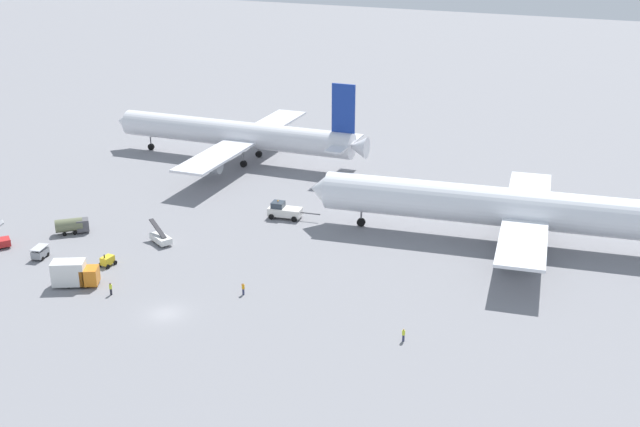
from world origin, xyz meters
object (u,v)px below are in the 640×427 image
(airliner_being_pushed, at_px, (511,208))
(gse_baggage_cart_trailing, at_px, (40,252))
(gse_catering_truck_tall, at_px, (74,273))
(gse_fuel_bowser_stubby, at_px, (73,225))
(ground_crew_ramp_agent_by_cones, at_px, (111,289))
(gse_belt_loader_portside, at_px, (161,238))
(airliner_at_gate_left, at_px, (237,134))
(ground_crew_wing_walker_right, at_px, (243,289))
(ground_crew_marshaller_foreground, at_px, (403,335))
(pushback_tug, at_px, (284,211))
(gse_gpu_cart_small, at_px, (107,260))

(airliner_being_pushed, bearing_deg, gse_baggage_cart_trailing, -151.09)
(gse_catering_truck_tall, xyz_separation_m, gse_fuel_bowser_stubby, (-12.26, 14.05, -0.42))
(airliner_being_pushed, bearing_deg, ground_crew_ramp_agent_by_cones, -138.59)
(gse_belt_loader_portside, bearing_deg, ground_crew_ramp_agent_by_cones, -77.11)
(airliner_at_gate_left, height_order, gse_baggage_cart_trailing, airliner_at_gate_left)
(gse_belt_loader_portside, xyz_separation_m, ground_crew_ramp_agent_by_cones, (3.79, -16.56, 0.06))
(airliner_at_gate_left, relative_size, gse_fuel_bowser_stubby, 10.94)
(gse_baggage_cart_trailing, height_order, ground_crew_wing_walker_right, gse_baggage_cart_trailing)
(gse_fuel_bowser_stubby, xyz_separation_m, ground_crew_marshaller_foreground, (56.20, -10.07, -0.49))
(ground_crew_ramp_agent_by_cones, height_order, ground_crew_wing_walker_right, ground_crew_ramp_agent_by_cones)
(gse_fuel_bowser_stubby, distance_m, ground_crew_ramp_agent_by_cones, 23.16)
(gse_belt_loader_portside, bearing_deg, gse_fuel_bowser_stubby, -171.13)
(airliner_at_gate_left, bearing_deg, gse_belt_loader_portside, -76.57)
(pushback_tug, relative_size, ground_crew_wing_walker_right, 5.22)
(airliner_being_pushed, relative_size, ground_crew_marshaller_foreground, 37.31)
(airliner_being_pushed, distance_m, ground_crew_marshaller_foreground, 34.37)
(pushback_tug, bearing_deg, gse_catering_truck_tall, -113.49)
(ground_crew_marshaller_foreground, bearing_deg, gse_fuel_bowser_stubby, 169.84)
(gse_gpu_cart_small, distance_m, gse_fuel_bowser_stubby, 14.27)
(airliner_being_pushed, relative_size, gse_catering_truck_tall, 9.59)
(gse_catering_truck_tall, relative_size, gse_gpu_cart_small, 2.90)
(gse_fuel_bowser_stubby, bearing_deg, gse_catering_truck_tall, -48.90)
(gse_fuel_bowser_stubby, height_order, ground_crew_marshaller_foreground, gse_fuel_bowser_stubby)
(airliner_at_gate_left, distance_m, gse_catering_truck_tall, 57.11)
(gse_gpu_cart_small, distance_m, ground_crew_wing_walker_right, 21.46)
(ground_crew_ramp_agent_by_cones, bearing_deg, ground_crew_marshaller_foreground, 6.37)
(ground_crew_ramp_agent_by_cones, xyz_separation_m, ground_crew_wing_walker_right, (15.49, 7.00, -0.03))
(ground_crew_wing_walker_right, bearing_deg, gse_catering_truck_tall, -162.56)
(airliner_at_gate_left, distance_m, gse_gpu_cart_small, 50.55)
(pushback_tug, xyz_separation_m, gse_baggage_cart_trailing, (-24.66, -27.97, -0.36))
(gse_gpu_cart_small, xyz_separation_m, ground_crew_wing_walker_right, (21.46, 0.02, 0.06))
(airliner_at_gate_left, xyz_separation_m, pushback_tug, (21.74, -23.63, -4.06))
(gse_catering_truck_tall, distance_m, gse_belt_loader_portside, 16.47)
(airliner_at_gate_left, distance_m, gse_belt_loader_portside, 41.58)
(ground_crew_wing_walker_right, bearing_deg, ground_crew_marshaller_foreground, -6.97)
(pushback_tug, height_order, gse_baggage_cart_trailing, pushback_tug)
(pushback_tug, relative_size, gse_baggage_cart_trailing, 2.85)
(ground_crew_marshaller_foreground, bearing_deg, ground_crew_wing_walker_right, 173.03)
(airliner_at_gate_left, relative_size, gse_baggage_cart_trailing, 17.84)
(ground_crew_marshaller_foreground, bearing_deg, ground_crew_ramp_agent_by_cones, -173.63)
(gse_baggage_cart_trailing, relative_size, ground_crew_ramp_agent_by_cones, 1.77)
(gse_gpu_cart_small, xyz_separation_m, ground_crew_marshaller_foreground, (43.97, -2.73, 0.04))
(pushback_tug, xyz_separation_m, ground_crew_wing_walker_right, (7.15, -26.14, -0.37))
(ground_crew_ramp_agent_by_cones, height_order, ground_crew_marshaller_foreground, ground_crew_ramp_agent_by_cones)
(pushback_tug, bearing_deg, gse_fuel_bowser_stubby, -144.65)
(gse_catering_truck_tall, relative_size, gse_fuel_bowser_stubby, 1.28)
(airliner_at_gate_left, height_order, pushback_tug, airliner_at_gate_left)
(gse_baggage_cart_trailing, height_order, gse_belt_loader_portside, gse_belt_loader_portside)
(ground_crew_ramp_agent_by_cones, bearing_deg, gse_belt_loader_portside, 102.89)
(airliner_being_pushed, xyz_separation_m, ground_crew_ramp_agent_by_cones, (-43.02, -37.94, -4.51))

